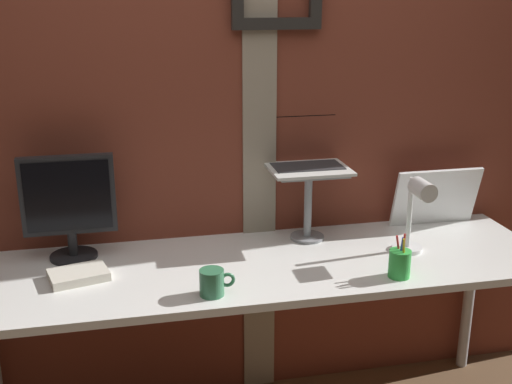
% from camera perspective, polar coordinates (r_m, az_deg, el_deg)
% --- Properties ---
extents(brick_wall_back, '(3.55, 0.16, 2.45)m').
position_cam_1_polar(brick_wall_back, '(2.61, -3.27, 6.34)').
color(brick_wall_back, brown).
rests_on(brick_wall_back, ground_plane).
extents(desk, '(2.23, 0.64, 0.75)m').
position_cam_1_polar(desk, '(2.44, 0.50, -7.87)').
color(desk, white).
rests_on(desk, ground_plane).
extents(monitor, '(0.35, 0.18, 0.40)m').
position_cam_1_polar(monitor, '(2.47, -16.50, -0.83)').
color(monitor, black).
rests_on(monitor, desk).
extents(laptop_stand, '(0.28, 0.22, 0.29)m').
position_cam_1_polar(laptop_stand, '(2.58, 4.72, -0.16)').
color(laptop_stand, gray).
rests_on(laptop_stand, desk).
extents(laptop, '(0.32, 0.28, 0.22)m').
position_cam_1_polar(laptop, '(2.60, 4.40, 3.49)').
color(laptop, silver).
rests_on(laptop, laptop_stand).
extents(whiteboard_panel, '(0.38, 0.08, 0.26)m').
position_cam_1_polar(whiteboard_panel, '(2.85, 15.87, -0.45)').
color(whiteboard_panel, white).
rests_on(whiteboard_panel, desk).
extents(desk_lamp, '(0.12, 0.20, 0.31)m').
position_cam_1_polar(desk_lamp, '(2.48, 14.25, -1.45)').
color(desk_lamp, white).
rests_on(desk_lamp, desk).
extents(pen_cup, '(0.08, 0.08, 0.17)m').
position_cam_1_polar(pen_cup, '(2.33, 12.80, -6.27)').
color(pen_cup, green).
rests_on(pen_cup, desk).
extents(coffee_mug, '(0.12, 0.08, 0.09)m').
position_cam_1_polar(coffee_mug, '(2.16, -3.93, -8.12)').
color(coffee_mug, '#33724C').
rests_on(coffee_mug, desk).
extents(paper_clutter_stack, '(0.23, 0.19, 0.03)m').
position_cam_1_polar(paper_clutter_stack, '(2.36, -15.67, -7.19)').
color(paper_clutter_stack, silver).
rests_on(paper_clutter_stack, desk).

